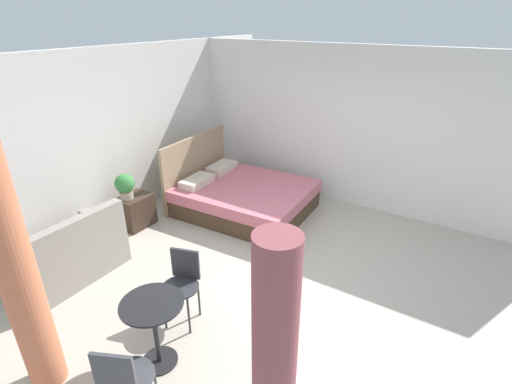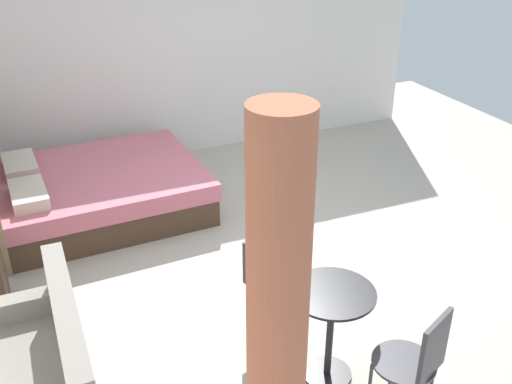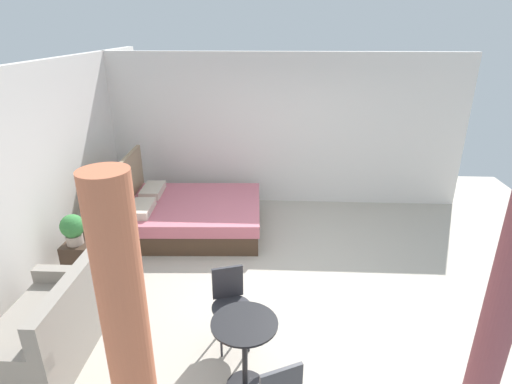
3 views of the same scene
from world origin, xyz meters
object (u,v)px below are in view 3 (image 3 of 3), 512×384
Objects in this scene: potted_plant at (73,228)px; balcony_table at (245,343)px; bed at (189,214)px; couch at (50,329)px; nightstand at (85,257)px; cafe_chair_near_couch at (230,299)px.

potted_plant reaches higher than balcony_table.
bed is 5.50× the size of potted_plant.
couch is (-2.77, 0.84, 0.02)m from bed.
bed reaches higher than balcony_table.
balcony_table reaches higher than nightstand.
couch is 2.75× the size of nightstand.
couch is 1.95× the size of balcony_table.
balcony_table is at bearing -125.69° from potted_plant.
cafe_chair_near_couch is (0.61, 0.20, 0.01)m from balcony_table.
nightstand is at bearing 61.07° from cafe_chair_near_couch.
balcony_table is at bearing -99.48° from couch.
potted_plant is at bearing 141.26° from bed.
couch is at bearing 80.52° from balcony_table.
nightstand is 0.62× the size of cafe_chair_near_couch.
couch is 1.45m from nightstand.
bed is 2.67m from cafe_chair_near_couch.
balcony_table is 0.64m from cafe_chair_near_couch.
balcony_table is at bearing -162.00° from cafe_chair_near_couch.
couch is at bearing -166.19° from potted_plant.
bed is 1.76m from nightstand.
balcony_table is (-1.65, -2.30, -0.23)m from potted_plant.
cafe_chair_near_couch is (-2.49, -0.94, 0.25)m from bed.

